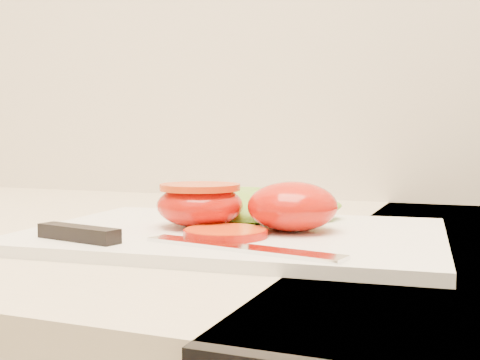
% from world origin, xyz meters
% --- Properties ---
extents(cutting_board, '(0.39, 0.30, 0.01)m').
position_xyz_m(cutting_board, '(0.08, 1.61, 0.94)').
color(cutting_board, silver).
rests_on(cutting_board, counter).
extents(tomato_half_dome, '(0.08, 0.08, 0.05)m').
position_xyz_m(tomato_half_dome, '(0.14, 1.62, 0.96)').
color(tomato_half_dome, red).
rests_on(tomato_half_dome, cutting_board).
extents(tomato_half_cut, '(0.08, 0.08, 0.04)m').
position_xyz_m(tomato_half_cut, '(0.05, 1.61, 0.96)').
color(tomato_half_cut, red).
rests_on(tomato_half_cut, cutting_board).
extents(tomato_slice_0, '(0.07, 0.07, 0.01)m').
position_xyz_m(tomato_slice_0, '(0.09, 1.57, 0.94)').
color(tomato_slice_0, '#CD5317').
rests_on(tomato_slice_0, cutting_board).
extents(lettuce_leaf_0, '(0.17, 0.14, 0.03)m').
position_xyz_m(lettuce_leaf_0, '(0.06, 1.69, 0.95)').
color(lettuce_leaf_0, '#82B630').
rests_on(lettuce_leaf_0, cutting_board).
extents(lettuce_leaf_1, '(0.13, 0.11, 0.02)m').
position_xyz_m(lettuce_leaf_1, '(0.11, 1.70, 0.95)').
color(lettuce_leaf_1, '#82B630').
rests_on(lettuce_leaf_1, cutting_board).
extents(knife, '(0.26, 0.06, 0.01)m').
position_xyz_m(knife, '(0.04, 1.51, 0.94)').
color(knife, silver).
rests_on(knife, cutting_board).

